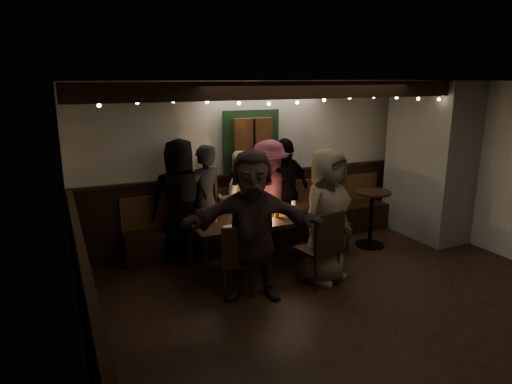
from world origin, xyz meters
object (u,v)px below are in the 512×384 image
person_g (326,216)px  person_b (205,202)px  person_d (269,194)px  high_top (372,212)px  chair_near_right (323,245)px  person_a (181,201)px  person_c (239,201)px  person_e (286,191)px  chair_near_left (238,256)px  dining_table (262,221)px  chair_end (328,219)px  person_f (252,225)px

person_g → person_b: bearing=105.9°
person_d → high_top: bearing=130.4°
chair_near_right → high_top: bearing=32.2°
high_top → person_a: size_ratio=0.50×
person_b → person_c: bearing=165.4°
high_top → person_c: 2.11m
person_c → person_e: 0.81m
high_top → person_b: bearing=165.0°
high_top → person_a: (-2.90, 0.70, 0.33)m
chair_near_left → person_d: (1.10, 1.43, 0.33)m
dining_table → person_d: (0.44, 0.69, 0.19)m
dining_table → person_c: bearing=92.7°
chair_end → high_top: 0.76m
chair_near_left → chair_end: bearing=24.2°
chair_near_left → person_d: size_ratio=0.54×
chair_near_left → chair_end: 2.01m
person_e → person_a: bearing=-17.2°
chair_end → person_g: person_g is taller
person_d → chair_near_left: bearing=27.5°
chair_near_right → person_b: bearing=122.6°
person_g → person_f: bearing=158.5°
person_c → person_b: bearing=22.5°
chair_end → person_b: 1.91m
person_g → person_c: bearing=88.7°
dining_table → high_top: 1.93m
high_top → dining_table: bearing=-179.8°
dining_table → person_b: (-0.61, 0.69, 0.19)m
chair_near_left → high_top: size_ratio=1.02×
high_top → person_g: 1.61m
chair_near_left → person_a: size_ratio=0.51×
person_c → person_e: (0.81, 0.00, 0.07)m
person_d → person_f: bearing=32.9°
chair_near_right → high_top: size_ratio=1.13×
person_a → person_e: bearing=-165.0°
dining_table → chair_near_left: 1.00m
chair_near_right → chair_end: bearing=54.0°
person_b → person_f: 1.50m
person_e → person_f: size_ratio=0.93×
person_b → person_d: person_d is taller
person_c → person_g: person_g is taller
chair_near_right → person_b: size_ratio=0.60×
dining_table → chair_near_left: chair_near_left is taller
person_a → person_c: size_ratio=1.15×
person_b → person_d: bearing=159.9°
chair_end → person_a: (-2.14, 0.62, 0.38)m
high_top → person_b: 2.65m
person_a → person_c: 0.94m
person_d → chair_near_right: bearing=64.7°
dining_table → chair_end: bearing=4.2°
person_b → person_e: (1.39, 0.06, 0.01)m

